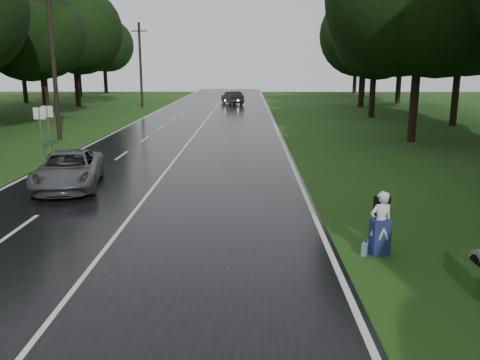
# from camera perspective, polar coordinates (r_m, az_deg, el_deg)

# --- Properties ---
(ground) EXTENTS (160.00, 160.00, 0.00)m
(ground) POSITION_cam_1_polar(r_m,az_deg,el_deg) (13.19, -15.58, -8.31)
(ground) COLOR #214715
(ground) RESTS_ON ground
(road) EXTENTS (12.00, 140.00, 0.04)m
(road) POSITION_cam_1_polar(r_m,az_deg,el_deg) (32.31, -5.63, 4.65)
(road) COLOR black
(road) RESTS_ON ground
(lane_center) EXTENTS (0.12, 140.00, 0.01)m
(lane_center) POSITION_cam_1_polar(r_m,az_deg,el_deg) (32.31, -5.63, 4.69)
(lane_center) COLOR silver
(lane_center) RESTS_ON road
(grey_car) EXTENTS (3.21, 5.36, 1.39)m
(grey_car) POSITION_cam_1_polar(r_m,az_deg,el_deg) (20.42, -19.06, 1.14)
(grey_car) COLOR #4C4E51
(grey_car) RESTS_ON road
(far_car) EXTENTS (3.02, 4.96, 1.54)m
(far_car) POSITION_cam_1_polar(r_m,az_deg,el_deg) (61.77, -0.89, 9.42)
(far_car) COLOR black
(far_car) RESTS_ON road
(hitchhiker) EXTENTS (0.69, 0.65, 1.66)m
(hitchhiker) POSITION_cam_1_polar(r_m,az_deg,el_deg) (13.03, 15.83, -5.01)
(hitchhiker) COLOR silver
(hitchhiker) RESTS_ON ground
(suitcase) EXTENTS (0.30, 0.46, 0.32)m
(suitcase) POSITION_cam_1_polar(r_m,az_deg,el_deg) (13.16, 14.19, -7.55)
(suitcase) COLOR teal
(suitcase) RESTS_ON ground
(utility_pole_mid) EXTENTS (1.80, 0.28, 9.47)m
(utility_pole_mid) POSITION_cam_1_polar(r_m,az_deg,el_deg) (34.26, -19.96, 4.37)
(utility_pole_mid) COLOR black
(utility_pole_mid) RESTS_ON ground
(utility_pole_far) EXTENTS (1.80, 0.28, 9.34)m
(utility_pole_far) POSITION_cam_1_polar(r_m,az_deg,el_deg) (58.72, -11.13, 8.20)
(utility_pole_far) COLOR black
(utility_pole_far) RESTS_ON ground
(road_sign_a) EXTENTS (0.61, 0.10, 2.56)m
(road_sign_a) POSITION_cam_1_polar(r_m,az_deg,el_deg) (28.38, -21.66, 2.58)
(road_sign_a) COLOR white
(road_sign_a) RESTS_ON ground
(road_sign_b) EXTENTS (0.61, 0.10, 2.56)m
(road_sign_b) POSITION_cam_1_polar(r_m,az_deg,el_deg) (29.33, -20.89, 2.96)
(road_sign_b) COLOR white
(road_sign_b) RESTS_ON ground
(tree_left_e) EXTENTS (8.48, 8.48, 13.25)m
(tree_left_e) POSITION_cam_1_polar(r_m,az_deg,el_deg) (48.41, -21.23, 6.59)
(tree_left_e) COLOR black
(tree_left_e) RESTS_ON ground
(tree_left_f) EXTENTS (9.30, 9.30, 14.53)m
(tree_left_f) POSITION_cam_1_polar(r_m,az_deg,el_deg) (61.80, -18.02, 8.04)
(tree_left_f) COLOR black
(tree_left_f) RESTS_ON ground
(tree_right_d) EXTENTS (9.82, 9.82, 15.34)m
(tree_right_d) POSITION_cam_1_polar(r_m,az_deg,el_deg) (33.25, 19.01, 4.20)
(tree_right_d) COLOR black
(tree_right_d) RESTS_ON ground
(tree_right_e) EXTENTS (8.43, 8.43, 13.17)m
(tree_right_e) POSITION_cam_1_polar(r_m,az_deg,el_deg) (47.81, 14.79, 6.97)
(tree_right_e) COLOR black
(tree_right_e) RESTS_ON ground
(tree_right_f) EXTENTS (8.75, 8.75, 13.67)m
(tree_right_f) POSITION_cam_1_polar(r_m,az_deg,el_deg) (59.86, 13.65, 8.17)
(tree_right_f) COLOR black
(tree_right_f) RESTS_ON ground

